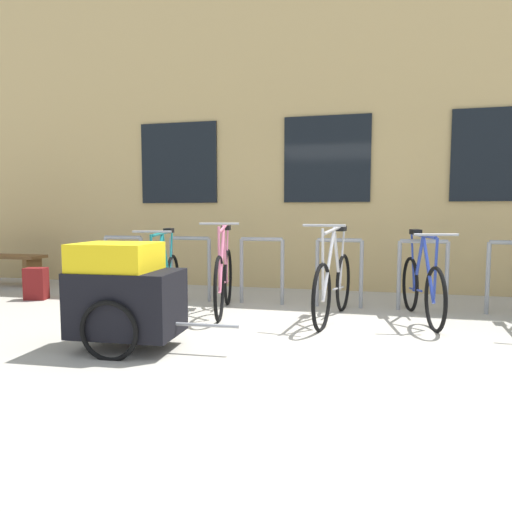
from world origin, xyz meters
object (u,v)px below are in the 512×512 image
Objects in this scene: backpack at (36,284)px; bicycle_teal at (163,280)px; bike_trailer at (125,293)px; wooden_bench at (2,263)px; bicycle_silver at (334,284)px; bicycle_pink at (224,278)px; bicycle_blue at (422,286)px.

bicycle_teal is at bearing -19.43° from backpack.
wooden_bench is at bearing 143.69° from bike_trailer.
bicycle_silver is 1.05× the size of bicycle_pink.
bicycle_blue is at bearing 34.26° from bike_trailer.
bicycle_blue is 1.13× the size of wooden_bench.
backpack is at bearing 179.70° from bicycle_blue.
bicycle_silver reaches higher than backpack.
bicycle_silver is at bearing -16.84° from backpack.
bicycle_teal is 3.64m from wooden_bench.
bicycle_blue is (3.04, 0.18, 0.01)m from bicycle_teal.
bicycle_pink is 1.74m from bike_trailer.
bike_trailer is (-0.37, -1.70, 0.09)m from bicycle_pink.
bicycle_silver is 4.01× the size of backpack.
backpack is (-1.99, 0.21, -0.15)m from bicycle_teal.
bike_trailer is 3.32× the size of backpack.
bicycle_pink is at bearing -16.16° from backpack.
bicycle_teal is 1.13× the size of wooden_bench.
bicycle_silver is 1.06× the size of bicycle_teal.
bicycle_blue is 3.21m from bike_trailer.
bicycle_teal is at bearing -19.09° from wooden_bench.
bicycle_teal reaches higher than backpack.
bicycle_silver is 4.08m from backpack.
bicycle_pink is 2.28m from bicycle_blue.
wooden_bench is at bearing 132.34° from backpack.
bicycle_teal reaches higher than wooden_bench.
bike_trailer is (0.39, -1.62, 0.12)m from bicycle_teal.
bike_trailer is 3.02m from backpack.
bike_trailer is 4.75m from wooden_bench.
bicycle_pink reaches higher than bicycle_blue.
wooden_bench is (-3.44, 1.19, -0.01)m from bicycle_teal.
bicycle_blue is at bearing -13.76° from backpack.
bike_trailer is at bearing -36.31° from wooden_bench.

